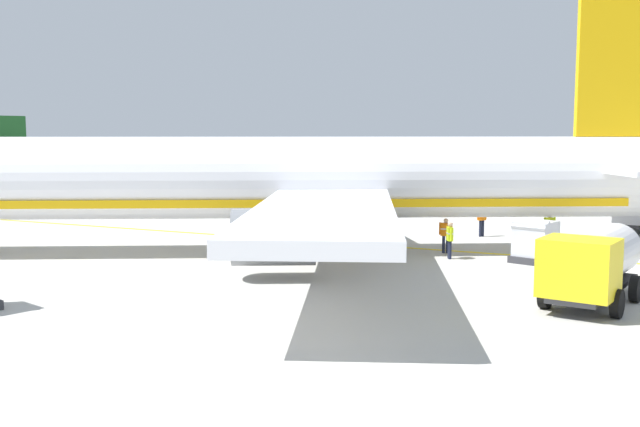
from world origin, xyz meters
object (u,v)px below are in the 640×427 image
object	(u,v)px
airliner_foreground	(284,180)
service_truck_fuel	(594,262)
crew_loader_left	(549,227)
crew_loader_right	(446,233)
cargo_container_far	(535,242)
crew_marshaller	(482,217)
crew_supervisor	(450,237)

from	to	relation	value
airliner_foreground	service_truck_fuel	bearing A→B (deg)	-110.00
crew_loader_left	crew_loader_right	bearing A→B (deg)	135.94
cargo_container_far	crew_marshaller	world-z (taller)	cargo_container_far
crew_loader_right	crew_supervisor	world-z (taller)	crew_supervisor
cargo_container_far	crew_loader_left	xyz separation A→B (m)	(5.04, 0.07, 0.05)
cargo_container_far	crew_marshaller	distance (m)	7.88
crew_loader_right	crew_supervisor	size ratio (longest dim) A/B	1.00
airliner_foreground	service_truck_fuel	world-z (taller)	airliner_foreground
crew_marshaller	crew_loader_right	bearing A→B (deg)	176.80
crew_marshaller	crew_supervisor	xyz separation A→B (m)	(-7.51, -0.23, -0.09)
airliner_foreground	crew_marshaller	bearing A→B (deg)	-39.63
crew_loader_left	service_truck_fuel	bearing A→B (deg)	-166.10
crew_loader_right	cargo_container_far	bearing A→B (deg)	-100.88
cargo_container_far	crew_loader_left	distance (m)	5.04
crew_marshaller	airliner_foreground	bearing A→B (deg)	140.37
cargo_container_far	crew_loader_left	bearing A→B (deg)	0.84
airliner_foreground	crew_supervisor	distance (m)	8.09
airliner_foreground	service_truck_fuel	distance (m)	15.17
airliner_foreground	cargo_container_far	bearing A→B (deg)	-79.88
service_truck_fuel	crew_loader_right	bearing A→B (deg)	41.84
crew_loader_left	crew_loader_right	distance (m)	5.89
service_truck_fuel	crew_loader_right	world-z (taller)	service_truck_fuel
airliner_foreground	crew_loader_left	world-z (taller)	airliner_foreground
airliner_foreground	crew_loader_right	size ratio (longest dim) A/B	23.61
cargo_container_far	crew_supervisor	bearing A→B (deg)	99.84
service_truck_fuel	crew_loader_left	distance (m)	12.55
crew_loader_right	crew_supervisor	bearing A→B (deg)	-158.18
airliner_foreground	crew_loader_left	size ratio (longest dim) A/B	23.58
service_truck_fuel	crew_loader_left	bearing A→B (deg)	13.90
airliner_foreground	crew_loader_right	xyz separation A→B (m)	(2.80, -7.02, -2.43)
cargo_container_far	crew_loader_right	distance (m)	4.25
crew_loader_left	airliner_foreground	bearing A→B (deg)	122.32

